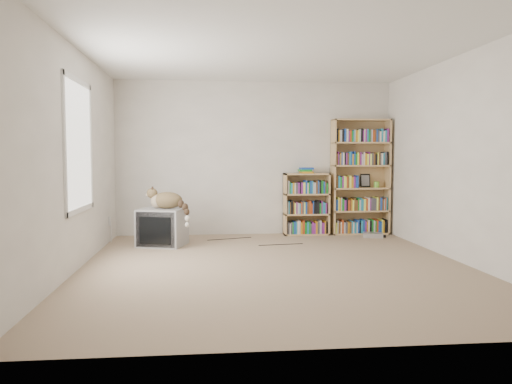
{
  "coord_description": "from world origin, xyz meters",
  "views": [
    {
      "loc": [
        -0.8,
        -5.66,
        1.27
      ],
      "look_at": [
        -0.13,
        1.0,
        0.8
      ],
      "focal_mm": 35.0,
      "sensor_mm": 36.0,
      "label": 1
    }
  ],
  "objects": [
    {
      "name": "framed_print",
      "position": [
        1.84,
        2.44,
        0.88
      ],
      "size": [
        0.17,
        0.05,
        0.22
      ],
      "primitive_type": "cube",
      "rotation": [
        -0.17,
        0.0,
        0.0
      ],
      "color": "black",
      "rests_on": "bookcase_tall"
    },
    {
      "name": "book_stack",
      "position": [
        0.81,
        2.33,
        1.05
      ],
      "size": [
        0.22,
        0.29,
        0.09
      ],
      "primitive_type": "cube",
      "color": "#AA3B16",
      "rests_on": "bookcase_short"
    },
    {
      "name": "wall_left",
      "position": [
        -2.25,
        0.0,
        1.25
      ],
      "size": [
        0.02,
        5.0,
        2.5
      ],
      "primitive_type": "cube",
      "color": "silver",
      "rests_on": "floor"
    },
    {
      "name": "cat",
      "position": [
        -1.32,
        1.5,
        0.62
      ],
      "size": [
        0.64,
        0.48,
        0.52
      ],
      "rotation": [
        0.0,
        0.0,
        -0.02
      ],
      "color": "#3B2A18",
      "rests_on": "crt_tv"
    },
    {
      "name": "bookcase_short",
      "position": [
        0.83,
        2.36,
        0.47
      ],
      "size": [
        0.73,
        0.3,
        1.01
      ],
      "color": "tan",
      "rests_on": "floor"
    },
    {
      "name": "floor",
      "position": [
        0.0,
        0.0,
        0.0
      ],
      "size": [
        4.5,
        5.0,
        0.01
      ],
      "primitive_type": "cube",
      "color": "gray",
      "rests_on": "ground"
    },
    {
      "name": "crt_tv",
      "position": [
        -1.43,
        1.54,
        0.27
      ],
      "size": [
        0.75,
        0.71,
        0.54
      ],
      "rotation": [
        0.0,
        0.0,
        -0.28
      ],
      "color": "#9C9C9E",
      "rests_on": "floor"
    },
    {
      "name": "window",
      "position": [
        -2.24,
        0.2,
        1.4
      ],
      "size": [
        0.02,
        1.22,
        1.52
      ],
      "primitive_type": "cube",
      "color": "white",
      "rests_on": "wall_left"
    },
    {
      "name": "wall_right",
      "position": [
        2.25,
        0.0,
        1.25
      ],
      "size": [
        0.02,
        5.0,
        2.5
      ],
      "primitive_type": "cube",
      "color": "silver",
      "rests_on": "floor"
    },
    {
      "name": "green_mug",
      "position": [
        2.0,
        2.34,
        0.82
      ],
      "size": [
        0.09,
        0.09,
        0.1
      ],
      "primitive_type": "cylinder",
      "color": "#76C438",
      "rests_on": "bookcase_tall"
    },
    {
      "name": "floor_cables",
      "position": [
        -0.31,
        1.73,
        0.0
      ],
      "size": [
        1.2,
        0.7,
        0.01
      ],
      "primitive_type": null,
      "color": "black",
      "rests_on": "floor"
    },
    {
      "name": "wall_front",
      "position": [
        0.0,
        -2.5,
        1.25
      ],
      "size": [
        4.5,
        0.02,
        2.5
      ],
      "primitive_type": "cube",
      "color": "silver",
      "rests_on": "floor"
    },
    {
      "name": "dvd_player",
      "position": [
        1.83,
        1.96,
        0.04
      ],
      "size": [
        0.36,
        0.3,
        0.07
      ],
      "primitive_type": "cube",
      "rotation": [
        0.0,
        0.0,
        -0.31
      ],
      "color": "#B7B6BC",
      "rests_on": "floor"
    },
    {
      "name": "wall_outlet",
      "position": [
        -2.24,
        1.89,
        0.32
      ],
      "size": [
        0.01,
        0.08,
        0.13
      ],
      "primitive_type": "cube",
      "color": "silver",
      "rests_on": "wall_left"
    },
    {
      "name": "wall_back",
      "position": [
        0.0,
        2.5,
        1.25
      ],
      "size": [
        4.5,
        0.02,
        2.5
      ],
      "primitive_type": "cube",
      "color": "silver",
      "rests_on": "floor"
    },
    {
      "name": "ceiling",
      "position": [
        0.0,
        0.0,
        2.5
      ],
      "size": [
        4.5,
        5.0,
        0.02
      ],
      "primitive_type": "cube",
      "color": "white",
      "rests_on": "wall_back"
    },
    {
      "name": "bookcase_tall",
      "position": [
        1.73,
        2.36,
        0.89
      ],
      "size": [
        0.94,
        0.3,
        1.89
      ],
      "color": "tan",
      "rests_on": "floor"
    }
  ]
}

